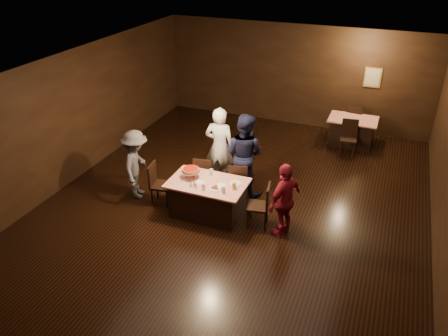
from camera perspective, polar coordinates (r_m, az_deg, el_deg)
The scene contains 23 objects.
room at distance 8.69m, azimuth 1.75°, elevation 7.22°, with size 10.00×10.04×3.02m.
main_table at distance 9.15m, azimuth -2.12°, elevation -3.95°, with size 1.60×1.00×0.77m, color #A71D0B.
back_table at distance 12.69m, azimuth 16.31°, elevation 4.60°, with size 1.30×0.90×0.77m, color red.
chair_far_left at distance 9.83m, azimuth -2.50°, elevation -0.85°, with size 0.42×0.42×0.95m, color black.
chair_far_right at distance 9.56m, azimuth 1.88°, elevation -1.73°, with size 0.42×0.42×0.95m, color black.
chair_end_left at distance 9.54m, azimuth -8.19°, elevation -2.13°, with size 0.42×0.42×0.95m, color black.
chair_end_right at distance 8.77m, azimuth 4.49°, elevation -4.88°, with size 0.42×0.42×0.95m, color black.
chair_back_near at distance 12.01m, azimuth 15.94°, elevation 3.75°, with size 0.42×0.42×0.95m, color black.
chair_back_far at distance 13.21m, azimuth 16.70°, elevation 5.92°, with size 0.42×0.42×0.95m, color black.
diner_white_jacket at distance 9.98m, azimuth -0.57°, elevation 2.76°, with size 0.69×0.46×1.90m, color white.
diner_navy_hoodie at distance 9.66m, azimuth 2.62°, elevation 1.80°, with size 0.93×0.72×1.91m, color black.
diner_grey_knit at distance 9.76m, azimuth -11.39°, elevation 0.45°, with size 1.02×0.59×1.59m, color #515155.
diner_red_shirt at distance 8.43m, azimuth 7.92°, elevation -4.19°, with size 0.91×0.38×1.55m, color maroon.
pizza_stand at distance 9.04m, azimuth -4.37°, elevation -0.25°, with size 0.38×0.38×0.22m.
plate_with_slice at distance 8.70m, azimuth -1.13°, elevation -2.60°, with size 0.25×0.25×0.06m.
plate_empty at distance 8.88m, azimuth 1.48°, elevation -2.04°, with size 0.25×0.25×0.01m, color white.
glass_front_left at distance 8.66m, azimuth -2.66°, elevation -2.47°, with size 0.08×0.08×0.14m, color silver.
glass_front_right at distance 8.56m, azimuth -0.08°, elevation -2.82°, with size 0.08×0.08×0.14m, color silver.
glass_amber at distance 8.67m, azimuth 1.33°, elevation -2.38°, with size 0.08×0.08×0.14m, color #BF7F26.
glass_back at distance 9.17m, azimuth -1.70°, elevation -0.55°, with size 0.08×0.08×0.14m, color silver.
condiments at distance 8.77m, azimuth -3.99°, elevation -2.24°, with size 0.17×0.10×0.09m.
napkin_center at distance 8.84m, azimuth -0.38°, elevation -2.22°, with size 0.16×0.16×0.01m, color white.
napkin_left at distance 8.96m, azimuth -3.17°, elevation -1.82°, with size 0.16×0.16×0.01m, color white.
Camera 1 is at (2.77, -7.60, 5.30)m, focal length 35.00 mm.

